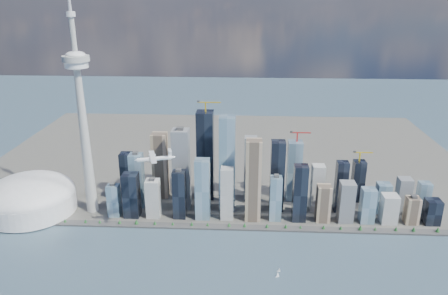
# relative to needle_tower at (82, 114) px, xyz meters

# --- Properties ---
(seawall) EXTENTS (1100.00, 22.00, 4.00)m
(seawall) POSITION_rel_needle_tower_xyz_m (300.00, -60.00, -233.84)
(seawall) COLOR #383838
(seawall) RESTS_ON ground
(land) EXTENTS (1400.00, 900.00, 3.00)m
(land) POSITION_rel_needle_tower_xyz_m (300.00, 390.00, -234.34)
(land) COLOR #4C4C47
(land) RESTS_ON ground
(shoreline_trees) EXTENTS (960.53, 7.20, 8.80)m
(shoreline_trees) POSITION_rel_needle_tower_xyz_m (300.00, -60.00, -227.06)
(shoreline_trees) COLOR #3F2D1E
(shoreline_trees) RESTS_ON seawall
(skyscraper_cluster) EXTENTS (736.00, 142.00, 245.47)m
(skyscraper_cluster) POSITION_rel_needle_tower_xyz_m (359.62, 26.82, -159.94)
(skyscraper_cluster) COLOR black
(skyscraper_cluster) RESTS_ON land
(needle_tower) EXTENTS (56.00, 56.00, 550.50)m
(needle_tower) POSITION_rel_needle_tower_xyz_m (0.00, 0.00, 0.00)
(needle_tower) COLOR #A4A49F
(needle_tower) RESTS_ON land
(dome_stadium) EXTENTS (200.00, 200.00, 86.00)m
(dome_stadium) POSITION_rel_needle_tower_xyz_m (-140.00, -10.00, -196.40)
(dome_stadium) COLOR silver
(dome_stadium) RESTS_ON land
(airplane) EXTENTS (77.64, 69.29, 19.25)m
(airplane) POSITION_rel_needle_tower_xyz_m (179.39, -115.77, -53.78)
(airplane) COLOR white
(airplane) RESTS_ON ground
(sailboat_west) EXTENTS (6.85, 2.68, 9.46)m
(sailboat_west) POSITION_rel_needle_tower_xyz_m (419.71, -211.19, -232.80)
(sailboat_west) COLOR white
(sailboat_west) RESTS_ON ground
(sailboat_east) EXTENTS (7.36, 4.48, 10.51)m
(sailboat_east) POSITION_rel_needle_tower_xyz_m (415.83, -227.48, -232.47)
(sailboat_east) COLOR white
(sailboat_east) RESTS_ON ground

